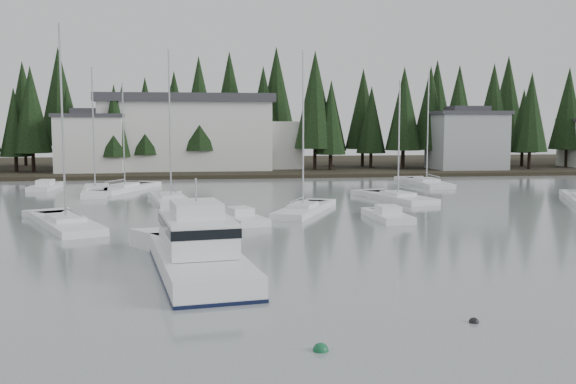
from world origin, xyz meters
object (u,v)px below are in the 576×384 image
Objects in this scene: sailboat_8 at (66,226)px; runabout_4 at (240,220)px; sailboat_7 at (171,202)px; sailboat_12 at (95,193)px; cabin_cruiser_center at (198,256)px; runabout_3 at (46,188)px; sailboat_9 at (303,212)px; sailboat_0 at (427,184)px; sailboat_6 at (398,199)px; harbor_inn at (201,133)px; house_west at (92,142)px; runabout_1 at (388,218)px; house_east_a at (466,139)px; sailboat_3 at (125,190)px.

runabout_4 is at bearing -109.96° from sailboat_8.
sailboat_12 is (-8.02, 9.07, -0.01)m from sailboat_7.
cabin_cruiser_center reaches higher than runabout_3.
sailboat_9 is 25.41m from sailboat_12.
cabin_cruiser_center is 49.38m from sailboat_0.
sailboat_8 is (-27.00, -12.37, 0.01)m from sailboat_6.
harbor_inn is 51.86m from sailboat_8.
sailboat_9 is at bearing 112.79° from sailboat_6.
sailboat_0 is at bearing -26.34° from house_west.
sailboat_9 reaches higher than runabout_4.
runabout_4 is (-10.74, 0.46, 0.00)m from runabout_1.
runabout_1 is at bearing -137.64° from sailboat_7.
house_east_a is at bearing -60.81° from sailboat_7.
sailboat_3 is at bearing 7.15° from runabout_4.
sailboat_8 is (6.07, -47.42, -4.59)m from house_west.
sailboat_8 reaches higher than cabin_cruiser_center.
cabin_cruiser_center is 15.99m from runabout_4.
sailboat_12 is at bearing 14.90° from runabout_4.
harbor_inn is 2.43× the size of cabin_cruiser_center.
sailboat_0 is at bearing -58.89° from runabout_4.
sailboat_0 is 36.97m from sailboat_12.
runabout_3 is (-6.12, 5.44, 0.06)m from sailboat_12.
sailboat_0 is 44.26m from sailboat_8.
house_east_a is at bearing -1.06° from house_west.
house_east_a is at bearing -6.36° from harbor_inn.
sailboat_12 reaches higher than sailboat_3.
house_west is at bearing -167.48° from harbor_inn.
runabout_4 is at bearing 139.14° from sailboat_0.
sailboat_6 is 0.82× the size of sailboat_8.
sailboat_12 is at bearing 45.85° from runabout_1.
runabout_1 is 10.75m from runabout_4.
sailboat_7 is (-20.61, 0.67, 0.03)m from sailboat_6.
sailboat_8 is (-8.98, -50.76, -5.71)m from harbor_inn.
sailboat_6 reaches higher than runabout_3.
sailboat_0 is at bearing -14.80° from sailboat_9.
runabout_4 is (-15.19, -11.51, 0.08)m from sailboat_6.
sailboat_8 is 22.55m from runabout_1.
runabout_3 is at bearing 34.68° from sailboat_7.
harbor_inn is 28.07m from sailboat_3.
sailboat_0 is at bearing -40.51° from cabin_cruiser_center.
sailboat_0 is 2.01× the size of runabout_3.
house_west is 48.41m from sailboat_6.
sailboat_9 is 33.59m from runabout_3.
runabout_1 and runabout_3 have the same top height.
sailboat_3 reaches higher than runabout_3.
harbor_inn reaches higher than runabout_1.
sailboat_8 reaches higher than sailboat_3.
runabout_4 is (19.57, -26.70, 0.00)m from runabout_3.
runabout_3 is (-7.76, 27.55, 0.06)m from sailboat_8.
house_east_a is 0.36× the size of harbor_inn.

